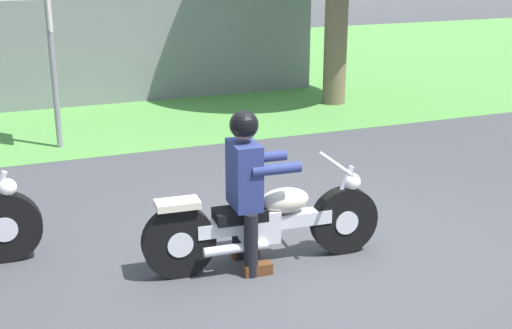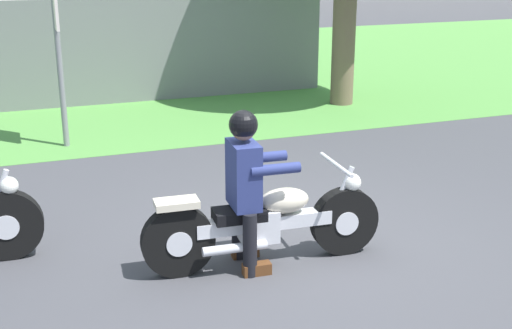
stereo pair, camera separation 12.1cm
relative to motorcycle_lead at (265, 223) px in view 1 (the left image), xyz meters
The scene contains 6 objects.
ground 0.60m from the motorcycle_lead, 11.81° to the left, with size 120.00×120.00×0.00m, color #424247.
grass_verge 9.71m from the motorcycle_lead, 87.35° to the left, with size 60.00×12.00×0.01m, color #549342.
motorcycle_lead is the anchor object (origin of this frame).
rider_lead 0.46m from the motorcycle_lead, behind, with size 0.56×0.48×1.39m.
sign_banner 4.72m from the motorcycle_lead, 106.25° to the left, with size 0.08×0.60×2.60m.
fence_segment 6.80m from the motorcycle_lead, 88.46° to the left, with size 7.00×0.06×1.80m, color slate.
Camera 1 is at (-2.51, -5.10, 2.67)m, focal length 47.89 mm.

